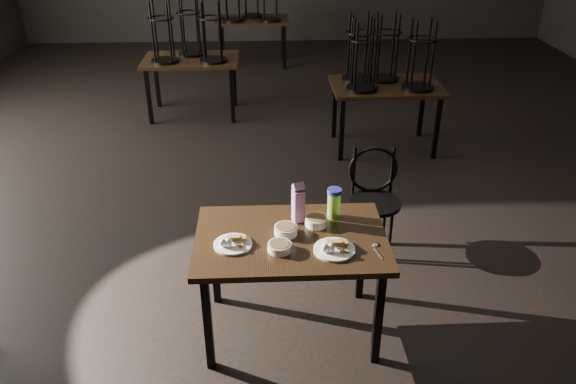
{
  "coord_description": "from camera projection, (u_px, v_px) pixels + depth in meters",
  "views": [
    {
      "loc": [
        -0.5,
        -5.06,
        2.68
      ],
      "look_at": [
        -0.35,
        -1.72,
        0.85
      ],
      "focal_mm": 35.0,
      "sensor_mm": 36.0,
      "label": 1
    }
  ],
  "objects": [
    {
      "name": "main_table",
      "position": [
        291.0,
        247.0,
        3.54
      ],
      "size": [
        1.2,
        0.8,
        0.75
      ],
      "color": "black",
      "rests_on": "ground"
    },
    {
      "name": "plate_left",
      "position": [
        232.0,
        243.0,
        3.41
      ],
      "size": [
        0.24,
        0.24,
        0.08
      ],
      "color": "white",
      "rests_on": "main_table"
    },
    {
      "name": "plate_right",
      "position": [
        334.0,
        248.0,
        3.36
      ],
      "size": [
        0.25,
        0.25,
        0.08
      ],
      "color": "white",
      "rests_on": "main_table"
    },
    {
      "name": "bowl_near",
      "position": [
        286.0,
        230.0,
        3.51
      ],
      "size": [
        0.14,
        0.14,
        0.06
      ],
      "color": "white",
      "rests_on": "main_table"
    },
    {
      "name": "bowl_far",
      "position": [
        316.0,
        221.0,
        3.61
      ],
      "size": [
        0.15,
        0.15,
        0.06
      ],
      "color": "white",
      "rests_on": "main_table"
    },
    {
      "name": "bowl_big",
      "position": [
        279.0,
        247.0,
        3.36
      ],
      "size": [
        0.14,
        0.14,
        0.05
      ],
      "color": "white",
      "rests_on": "main_table"
    },
    {
      "name": "juice_carton",
      "position": [
        298.0,
        203.0,
        3.61
      ],
      "size": [
        0.09,
        0.09,
        0.28
      ],
      "color": "#86186E",
      "rests_on": "main_table"
    },
    {
      "name": "water_bottle",
      "position": [
        334.0,
        203.0,
        3.66
      ],
      "size": [
        0.1,
        0.1,
        0.21
      ],
      "color": "#94E242",
      "rests_on": "main_table"
    },
    {
      "name": "spoon",
      "position": [
        376.0,
        245.0,
        3.41
      ],
      "size": [
        0.05,
        0.19,
        0.01
      ],
      "color": "silver",
      "rests_on": "main_table"
    },
    {
      "name": "bentwood_chair",
      "position": [
        374.0,
        193.0,
        4.48
      ],
      "size": [
        0.41,
        0.41,
        0.87
      ],
      "rotation": [
        0.0,
        0.0,
        -0.01
      ],
      "color": "black",
      "rests_on": "ground"
    },
    {
      "name": "bg_table_left",
      "position": [
        190.0,
        56.0,
        7.08
      ],
      "size": [
        1.2,
        0.8,
        1.48
      ],
      "color": "black",
      "rests_on": "ground"
    },
    {
      "name": "bg_table_right",
      "position": [
        384.0,
        80.0,
        6.15
      ],
      "size": [
        1.2,
        0.8,
        1.48
      ],
      "color": "black",
      "rests_on": "ground"
    },
    {
      "name": "bg_table_far",
      "position": [
        252.0,
        17.0,
        9.18
      ],
      "size": [
        1.2,
        0.8,
        1.48
      ],
      "color": "black",
      "rests_on": "ground"
    }
  ]
}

